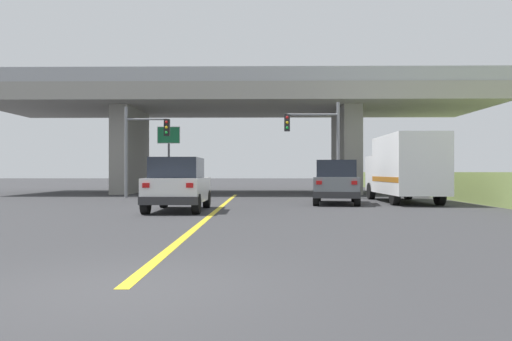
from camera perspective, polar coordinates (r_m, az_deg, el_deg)
name	(u,v)px	position (r m, az deg, el deg)	size (l,w,h in m)	color
ground	(238,193)	(34.81, -2.12, -2.62)	(160.00, 160.00, 0.00)	#353538
overpass_bridge	(238,110)	(35.05, -2.12, 7.00)	(34.56, 10.15, 7.91)	gray
lane_divider_stripe	(217,210)	(19.15, -4.54, -4.60)	(0.20, 25.73, 0.01)	yellow
suv_lead	(178,184)	(18.85, -9.04, -1.60)	(2.04, 4.30, 2.02)	silver
suv_crossing	(336,182)	(23.10, 9.32, -1.34)	(2.59, 4.65, 2.02)	slate
box_truck	(404,168)	(24.80, 16.89, 0.28)	(2.33, 7.02, 3.21)	silver
traffic_signal_nearside	(320,137)	(28.25, 7.40, 3.86)	(3.16, 0.36, 5.47)	slate
traffic_signal_farside	(141,141)	(28.87, -13.21, 3.39)	(2.60, 0.36, 5.23)	slate
highway_sign	(169,143)	(33.26, -10.12, 3.18)	(1.53, 0.17, 4.68)	#56595E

